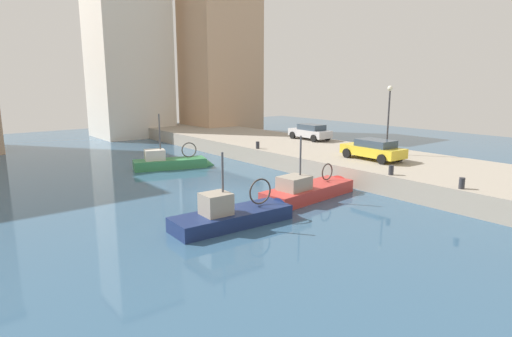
# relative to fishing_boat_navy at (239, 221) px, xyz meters

# --- Properties ---
(water_surface) EXTENTS (80.00, 80.00, 0.00)m
(water_surface) POSITION_rel_fishing_boat_navy_xyz_m (2.19, 4.64, -0.12)
(water_surface) COLOR #335675
(water_surface) RESTS_ON ground
(quay_wall) EXTENTS (9.00, 56.00, 1.20)m
(quay_wall) POSITION_rel_fishing_boat_navy_xyz_m (13.69, 4.64, 0.48)
(quay_wall) COLOR #9E9384
(quay_wall) RESTS_ON ground
(fishing_boat_navy) EXTENTS (6.46, 2.21, 4.17)m
(fishing_boat_navy) POSITION_rel_fishing_boat_navy_xyz_m (0.00, 0.00, 0.00)
(fishing_boat_navy) COLOR navy
(fishing_boat_navy) RESTS_ON ground
(fishing_boat_red) EXTENTS (6.94, 2.46, 4.36)m
(fishing_boat_red) POSITION_rel_fishing_boat_navy_xyz_m (5.86, 1.14, -0.01)
(fishing_boat_red) COLOR #BC3833
(fishing_boat_red) RESTS_ON ground
(fishing_boat_green) EXTENTS (6.19, 3.27, 4.76)m
(fishing_boat_green) POSITION_rel_fishing_boat_navy_xyz_m (3.65, 13.25, 0.00)
(fishing_boat_green) COLOR #388951
(fishing_boat_green) RESTS_ON ground
(parked_car_silver) EXTENTS (1.97, 4.13, 1.38)m
(parked_car_silver) POSITION_rel_fishing_boat_navy_xyz_m (16.43, 11.79, 1.79)
(parked_car_silver) COLOR #B7B7BC
(parked_car_silver) RESTS_ON quay_wall
(parked_car_yellow) EXTENTS (2.08, 4.34, 1.36)m
(parked_car_yellow) POSITION_rel_fishing_boat_navy_xyz_m (12.65, 2.20, 1.79)
(parked_car_yellow) COLOR gold
(parked_car_yellow) RESTS_ON quay_wall
(mooring_bollard_south) EXTENTS (0.28, 0.28, 0.55)m
(mooring_bollard_south) POSITION_rel_fishing_boat_navy_xyz_m (9.54, -5.36, 1.36)
(mooring_bollard_south) COLOR #2D2D33
(mooring_bollard_south) RESTS_ON quay_wall
(mooring_bollard_mid) EXTENTS (0.28, 0.28, 0.55)m
(mooring_bollard_mid) POSITION_rel_fishing_boat_navy_xyz_m (9.54, -1.36, 1.36)
(mooring_bollard_mid) COLOR #2D2D33
(mooring_bollard_mid) RESTS_ON quay_wall
(mooring_bollard_north) EXTENTS (0.28, 0.28, 0.55)m
(mooring_bollard_north) POSITION_rel_fishing_boat_navy_xyz_m (9.54, 10.64, 1.36)
(mooring_bollard_north) COLOR #2D2D33
(mooring_bollard_north) RESTS_ON quay_wall
(quay_streetlamp) EXTENTS (0.36, 0.36, 4.83)m
(quay_streetlamp) POSITION_rel_fishing_boat_navy_xyz_m (15.19, 2.94, 4.34)
(quay_streetlamp) COLOR #38383D
(quay_streetlamp) RESTS_ON quay_wall
(waterfront_building_west_mid) EXTENTS (8.20, 7.42, 21.31)m
(waterfront_building_west_mid) POSITION_rel_fishing_boat_navy_xyz_m (8.77, 33.31, 10.56)
(waterfront_building_west_mid) COLOR silver
(waterfront_building_west_mid) RESTS_ON ground
(waterfront_building_central) EXTENTS (8.08, 7.10, 17.47)m
(waterfront_building_central) POSITION_rel_fishing_boat_navy_xyz_m (18.17, 28.65, 8.63)
(waterfront_building_central) COLOR tan
(waterfront_building_central) RESTS_ON ground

